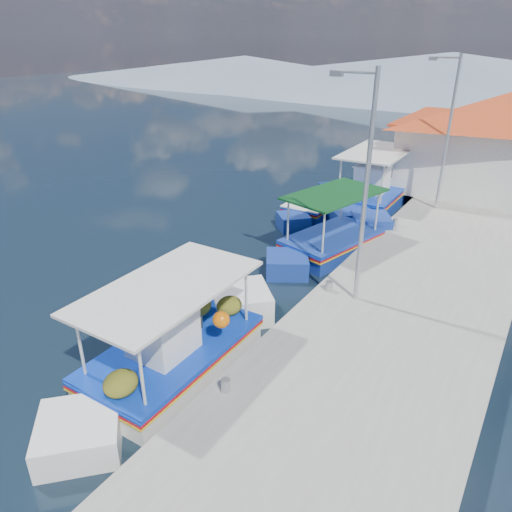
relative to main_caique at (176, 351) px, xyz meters
The scene contains 10 objects.
ground 3.26m from the main_caique, 128.84° to the left, with size 160.00×160.00×0.00m, color black.
quay 9.36m from the main_caique, 65.50° to the left, with size 5.00×44.00×0.50m, color #9C9A92.
bollards 7.96m from the main_caique, 77.09° to the left, with size 0.20×17.20×0.30m.
main_caique is the anchor object (origin of this frame).
caique_green_canopy 8.04m from the main_caique, 87.78° to the left, with size 3.02×6.44×2.48m.
caique_blue_hull 11.56m from the main_caique, 99.87° to the left, with size 1.76×5.75×1.02m.
caique_far 13.73m from the main_caique, 91.01° to the left, with size 2.46×8.02×2.81m.
harbor_building 18.15m from the main_caique, 76.59° to the left, with size 10.49×10.49×4.40m.
lamp_post_near 6.16m from the main_caique, 61.13° to the left, with size 1.21×0.14×6.00m.
lamp_post_far 14.14m from the main_caique, 79.57° to the left, with size 1.21×0.14×6.00m.
Camera 1 is at (8.45, -9.15, 7.14)m, focal length 33.47 mm.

